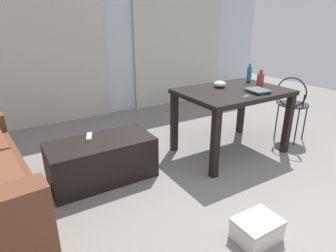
# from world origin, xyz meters

# --- Properties ---
(ground_plane) EXTENTS (8.95, 8.95, 0.00)m
(ground_plane) POSITION_xyz_m (0.00, 1.46, 0.00)
(ground_plane) COLOR gray
(wall_back) EXTENTS (5.89, 0.10, 2.49)m
(wall_back) POSITION_xyz_m (0.00, 3.73, 1.25)
(wall_back) COLOR silver
(wall_back) RESTS_ON ground
(curtains) EXTENTS (4.02, 0.03, 2.23)m
(curtains) POSITION_xyz_m (0.00, 3.64, 1.11)
(curtains) COLOR beige
(curtains) RESTS_ON ground
(coffee_table) EXTENTS (0.99, 0.49, 0.41)m
(coffee_table) POSITION_xyz_m (-1.04, 1.74, 0.20)
(coffee_table) COLOR black
(coffee_table) RESTS_ON ground
(craft_table) EXTENTS (1.18, 0.83, 0.74)m
(craft_table) POSITION_xyz_m (0.46, 1.56, 0.64)
(craft_table) COLOR black
(craft_table) RESTS_ON ground
(wire_chair) EXTENTS (0.37, 0.39, 0.83)m
(wire_chair) POSITION_xyz_m (1.31, 1.40, 0.53)
(wire_chair) COLOR black
(wire_chair) RESTS_ON ground
(bottle_near) EXTENTS (0.08, 0.08, 0.19)m
(bottle_near) POSITION_xyz_m (0.82, 1.52, 0.83)
(bottle_near) COLOR #99332D
(bottle_near) RESTS_ON craft_table
(bottle_far) EXTENTS (0.06, 0.06, 0.22)m
(bottle_far) POSITION_xyz_m (0.94, 1.80, 0.84)
(bottle_far) COLOR teal
(bottle_far) RESTS_ON craft_table
(bowl) EXTENTS (0.14, 0.14, 0.07)m
(bowl) POSITION_xyz_m (0.41, 1.74, 0.78)
(bowl) COLOR beige
(bowl) RESTS_ON craft_table
(book_stack) EXTENTS (0.22, 0.26, 0.03)m
(book_stack) POSITION_xyz_m (0.61, 1.35, 0.76)
(book_stack) COLOR #2D7F56
(book_stack) RESTS_ON craft_table
(scissors) EXTENTS (0.11, 0.06, 0.00)m
(scissors) POSITION_xyz_m (0.34, 1.28, 0.75)
(scissors) COLOR #9EA0A5
(scissors) RESTS_ON craft_table
(tv_remote_primary) EXTENTS (0.11, 0.18, 0.02)m
(tv_remote_primary) POSITION_xyz_m (-1.10, 1.86, 0.42)
(tv_remote_primary) COLOR #B7B7B2
(tv_remote_primary) RESTS_ON coffee_table
(shoebox) EXTENTS (0.33, 0.24, 0.16)m
(shoebox) POSITION_xyz_m (-0.38, 0.37, 0.08)
(shoebox) COLOR beige
(shoebox) RESTS_ON ground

